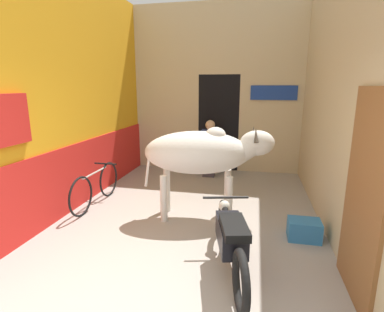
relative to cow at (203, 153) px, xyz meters
The scene contains 9 objects.
wall_left_shopfront 2.51m from the cow, behind, with size 0.25×5.40×4.02m.
wall_back_with_doorway 3.21m from the cow, 93.12° to the left, with size 4.11×0.93×4.02m.
wall_right_with_door 2.15m from the cow, ahead, with size 0.22×5.40×4.02m.
cow is the anchor object (origin of this frame).
motorcycle_near 1.66m from the cow, 67.96° to the right, with size 0.66×1.83×0.73m.
bicycle 2.09m from the cow, behind, with size 0.44×1.62×0.68m.
shopkeeper_seated 2.38m from the cow, 96.17° to the left, with size 0.40×0.34×1.32m.
plastic_stool 2.71m from the cow, 101.96° to the left, with size 0.29×0.29×0.47m.
crate 1.84m from the cow, 16.46° to the right, with size 0.44×0.32×0.28m.
Camera 1 is at (0.99, -2.01, 2.10)m, focal length 28.00 mm.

